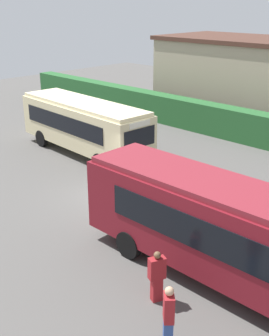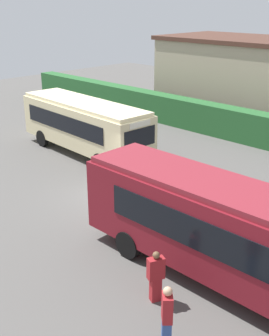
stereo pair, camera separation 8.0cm
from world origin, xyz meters
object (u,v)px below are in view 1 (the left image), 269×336
object	(u,v)px
bus_cream	(84,124)
person_center	(157,275)
person_right	(169,316)
person_left	(187,198)
bus_maroon	(229,230)

from	to	relation	value
bus_cream	person_center	bearing A→B (deg)	-27.89
bus_cream	person_right	distance (m)	15.52
person_left	person_center	size ratio (longest dim) A/B	1.05
bus_maroon	person_right	bearing A→B (deg)	97.38
bus_maroon	person_left	distance (m)	4.41
person_center	person_right	world-z (taller)	person_right
bus_maroon	person_left	bearing A→B (deg)	-35.68
person_left	bus_cream	bearing A→B (deg)	-93.14
bus_maroon	person_left	world-z (taller)	bus_maroon
person_right	bus_cream	bearing A→B (deg)	-77.38
bus_cream	bus_maroon	world-z (taller)	bus_maroon
person_right	bus_maroon	bearing A→B (deg)	-127.83
bus_cream	person_center	distance (m)	13.68
person_left	person_right	world-z (taller)	person_right
bus_cream	person_center	size ratio (longest dim) A/B	5.65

